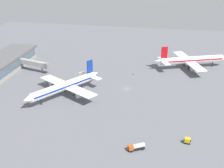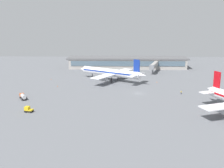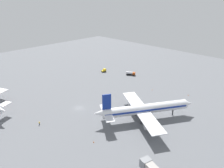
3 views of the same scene
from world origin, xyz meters
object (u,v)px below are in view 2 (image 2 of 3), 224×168
(safety_cone_near_gate, at_px, (58,86))
(safety_cone_far_side, at_px, (157,82))
(ground_crew_worker, at_px, (181,92))
(fuel_truck, at_px, (23,96))
(baggage_tug, at_px, (28,109))
(safety_cone_mid_apron, at_px, (51,79))
(airplane_at_gate, at_px, (111,72))

(safety_cone_near_gate, bearing_deg, safety_cone_far_side, -168.02)
(ground_crew_worker, bearing_deg, fuel_truck, 170.82)
(fuel_truck, distance_m, baggage_tug, 20.41)
(baggage_tug, xyz_separation_m, ground_crew_worker, (-67.73, -30.16, -0.31))
(fuel_truck, xyz_separation_m, safety_cone_mid_apron, (-2.54, -44.59, -1.09))
(safety_cone_near_gate, bearing_deg, fuel_truck, 67.44)
(airplane_at_gate, xyz_separation_m, safety_cone_far_side, (-27.25, 3.59, -4.95))
(ground_crew_worker, bearing_deg, safety_cone_mid_apron, 138.03)
(ground_crew_worker, bearing_deg, baggage_tug, -173.82)
(ground_crew_worker, height_order, safety_cone_mid_apron, ground_crew_worker)
(airplane_at_gate, height_order, ground_crew_worker, airplane_at_gate)
(fuel_truck, bearing_deg, safety_cone_far_side, -91.27)
(safety_cone_mid_apron, bearing_deg, baggage_tug, 95.34)
(fuel_truck, distance_m, safety_cone_near_gate, 27.93)
(fuel_truck, xyz_separation_m, safety_cone_near_gate, (-10.70, -25.77, -1.09))
(airplane_at_gate, bearing_deg, safety_cone_near_gate, 59.83)
(safety_cone_mid_apron, distance_m, safety_cone_far_side, 65.25)
(baggage_tug, xyz_separation_m, safety_cone_near_gate, (-2.26, -44.36, -0.86))
(safety_cone_mid_apron, bearing_deg, safety_cone_near_gate, 113.45)
(fuel_truck, distance_m, safety_cone_mid_apron, 44.67)
(fuel_truck, height_order, baggage_tug, fuel_truck)
(fuel_truck, height_order, safety_cone_near_gate, fuel_truck)
(baggage_tug, height_order, ground_crew_worker, baggage_tug)
(safety_cone_near_gate, height_order, safety_cone_mid_apron, same)
(airplane_at_gate, bearing_deg, fuel_truck, 77.75)
(safety_cone_near_gate, bearing_deg, airplane_at_gate, -152.08)
(baggage_tug, distance_m, safety_cone_far_side, 81.62)
(ground_crew_worker, relative_size, safety_cone_far_side, 2.78)
(baggage_tug, bearing_deg, safety_cone_far_side, -125.38)
(fuel_truck, xyz_separation_m, ground_crew_worker, (-76.17, -11.57, -0.54))
(airplane_at_gate, xyz_separation_m, ground_crew_worker, (-35.99, 29.82, -4.40))
(baggage_tug, bearing_deg, ground_crew_worker, -145.08)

